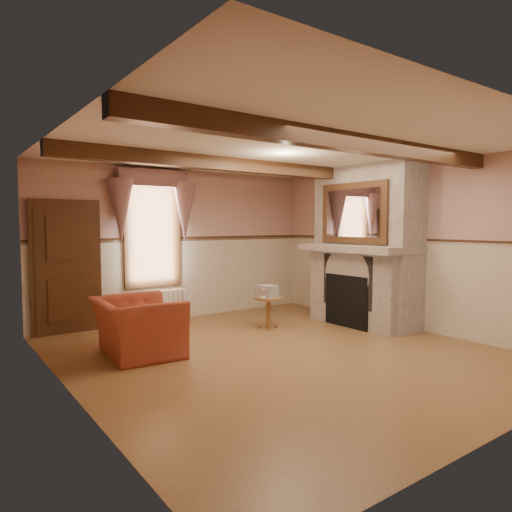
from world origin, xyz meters
TOP-DOWN VIEW (x-y plane):
  - floor at (0.00, 0.00)m, footprint 5.50×6.00m
  - ceiling at (0.00, 0.00)m, footprint 5.50×6.00m
  - wall_back at (0.00, 3.00)m, footprint 5.50×0.02m
  - wall_front at (0.00, -3.00)m, footprint 5.50×0.02m
  - wall_left at (-2.75, 0.00)m, footprint 0.02×6.00m
  - wall_right at (2.75, 0.00)m, footprint 0.02×6.00m
  - wainscot at (0.00, 0.00)m, footprint 5.50×6.00m
  - chair_rail at (0.00, 0.00)m, footprint 5.50×6.00m
  - firebox at (2.00, 0.60)m, footprint 0.20×0.95m
  - armchair at (-1.65, 1.07)m, footprint 1.13×1.27m
  - side_table at (0.74, 1.26)m, footprint 0.59×0.59m
  - book_stack at (0.71, 1.27)m, footprint 0.31×0.36m
  - radiator at (-0.46, 2.70)m, footprint 0.72×0.30m
  - bowl at (2.24, 0.57)m, footprint 0.34×0.34m
  - mantel_clock at (2.24, 1.40)m, footprint 0.14×0.24m
  - oil_lamp at (2.24, 0.96)m, footprint 0.11×0.11m
  - candle_red at (2.24, -0.13)m, footprint 0.06×0.06m
  - jar_yellow at (2.24, 0.08)m, footprint 0.06×0.06m
  - fireplace at (2.42, 0.60)m, footprint 0.85×2.00m
  - mantel at (2.24, 0.60)m, footprint 1.05×2.05m
  - overmantel_mirror at (2.06, 0.60)m, footprint 0.06×1.44m
  - door at (-2.10, 2.94)m, footprint 1.10×0.10m
  - window at (-0.60, 2.97)m, footprint 1.06×0.08m
  - window_drapes at (-0.60, 2.88)m, footprint 1.30×0.14m
  - ceiling_beam_front at (0.00, -1.20)m, footprint 5.50×0.18m
  - ceiling_beam_back at (0.00, 1.20)m, footprint 5.50×0.18m

SIDE VIEW (x-z plane):
  - floor at x=0.00m, z-range -0.01..0.01m
  - side_table at x=0.74m, z-range 0.00..0.55m
  - radiator at x=-0.46m, z-range 0.00..0.60m
  - armchair at x=-1.65m, z-range 0.00..0.78m
  - firebox at x=2.00m, z-range 0.00..0.90m
  - book_stack at x=0.71m, z-range 0.55..0.75m
  - wainscot at x=0.00m, z-range 0.00..1.50m
  - door at x=-2.10m, z-range 0.00..2.10m
  - mantel at x=2.24m, z-range 1.30..1.42m
  - wall_back at x=0.00m, z-range 0.00..2.80m
  - wall_front at x=0.00m, z-range 0.00..2.80m
  - wall_left at x=-2.75m, z-range 0.00..2.80m
  - wall_right at x=2.75m, z-range 0.00..2.80m
  - fireplace at x=2.42m, z-range 0.00..2.80m
  - bowl at x=2.24m, z-range 1.42..1.50m
  - jar_yellow at x=2.24m, z-range 1.42..1.54m
  - chair_rail at x=0.00m, z-range 1.46..1.54m
  - candle_red at x=2.24m, z-range 1.42..1.58m
  - mantel_clock at x=2.24m, z-range 1.42..1.62m
  - oil_lamp at x=2.24m, z-range 1.42..1.70m
  - window at x=-0.60m, z-range 0.64..2.66m
  - overmantel_mirror at x=2.06m, z-range 1.45..2.49m
  - window_drapes at x=-0.60m, z-range 1.55..2.95m
  - ceiling_beam_front at x=0.00m, z-range 2.60..2.80m
  - ceiling_beam_back at x=0.00m, z-range 2.60..2.80m
  - ceiling at x=0.00m, z-range 2.79..2.80m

